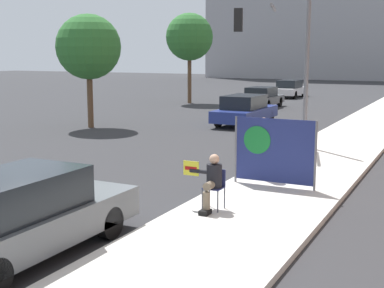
{
  "coord_description": "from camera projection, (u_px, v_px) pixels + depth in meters",
  "views": [
    {
      "loc": [
        7.13,
        -7.18,
        3.54
      ],
      "look_at": [
        0.2,
        6.57,
        0.94
      ],
      "focal_mm": 50.0,
      "sensor_mm": 36.0,
      "label": 1
    }
  ],
  "objects": [
    {
      "name": "car_on_road_distant",
      "position": [
        290.0,
        89.0,
        44.09
      ],
      "size": [
        1.82,
        4.47,
        1.43
      ],
      "color": "silver",
      "rests_on": "ground_plane"
    },
    {
      "name": "car_on_road_midblock",
      "position": [
        262.0,
        97.0,
        35.5
      ],
      "size": [
        1.84,
        4.14,
        1.38
      ],
      "color": "#565B60",
      "rests_on": "ground_plane"
    },
    {
      "name": "sidewalk_curb",
      "position": [
        349.0,
        140.0,
        21.86
      ],
      "size": [
        3.14,
        90.0,
        0.14
      ],
      "primitive_type": "cube",
      "color": "beige",
      "rests_on": "ground_plane"
    },
    {
      "name": "parked_car_curbside",
      "position": [
        20.0,
        216.0,
        9.26
      ],
      "size": [
        1.79,
        4.7,
        1.54
      ],
      "color": "#565B60",
      "rests_on": "ground_plane"
    },
    {
      "name": "street_tree_near_curb",
      "position": [
        88.0,
        47.0,
        25.45
      ],
      "size": [
        3.1,
        3.1,
        5.43
      ],
      "color": "brown",
      "rests_on": "ground_plane"
    },
    {
      "name": "protest_banner",
      "position": [
        274.0,
        151.0,
        13.79
      ],
      "size": [
        2.2,
        0.06,
        1.77
      ],
      "color": "slate",
      "rests_on": "sidewalk_curb"
    },
    {
      "name": "ground_plane",
      "position": [
        26.0,
        244.0,
        10.07
      ],
      "size": [
        160.0,
        160.0,
        0.0
      ],
      "primitive_type": "plane",
      "color": "#303033"
    },
    {
      "name": "jogger_on_sidewalk",
      "position": [
        263.0,
        147.0,
        14.72
      ],
      "size": [
        0.34,
        0.34,
        1.68
      ],
      "rotation": [
        0.0,
        0.0,
        3.51
      ],
      "color": "#424247",
      "rests_on": "sidewalk_curb"
    },
    {
      "name": "traffic_light_pole",
      "position": [
        280.0,
        48.0,
        19.46
      ],
      "size": [
        2.69,
        2.45,
        5.35
      ],
      "color": "slate",
      "rests_on": "sidewalk_curb"
    },
    {
      "name": "seated_protester",
      "position": [
        212.0,
        180.0,
        11.68
      ],
      "size": [
        0.92,
        0.77,
        1.24
      ],
      "rotation": [
        0.0,
        0.0,
        -0.24
      ],
      "color": "#474C56",
      "rests_on": "sidewalk_curb"
    },
    {
      "name": "street_tree_midblock",
      "position": [
        189.0,
        37.0,
        38.19
      ],
      "size": [
        3.38,
        3.38,
        6.44
      ],
      "color": "brown",
      "rests_on": "ground_plane"
    },
    {
      "name": "car_on_road_nearest",
      "position": [
        245.0,
        110.0,
        26.94
      ],
      "size": [
        1.89,
        4.75,
        1.51
      ],
      "color": "navy",
      "rests_on": "ground_plane"
    }
  ]
}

